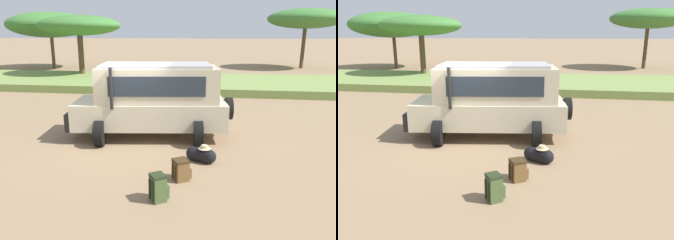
% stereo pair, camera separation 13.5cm
% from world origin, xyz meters
% --- Properties ---
extents(ground_plane, '(320.00, 320.00, 0.00)m').
position_xyz_m(ground_plane, '(0.00, 0.00, 0.00)').
color(ground_plane, '#8C7051').
extents(grass_bank, '(120.00, 7.00, 0.44)m').
position_xyz_m(grass_bank, '(0.00, 11.38, 0.22)').
color(grass_bank, olive).
rests_on(grass_bank, ground_plane).
extents(safari_vehicle, '(5.46, 3.14, 2.44)m').
position_xyz_m(safari_vehicle, '(0.72, 0.80, 1.29)').
color(safari_vehicle, beige).
rests_on(safari_vehicle, ground_plane).
extents(backpack_beside_front_wheel, '(0.50, 0.48, 0.51)m').
position_xyz_m(backpack_beside_front_wheel, '(1.97, -2.43, 0.25)').
color(backpack_beside_front_wheel, brown).
rests_on(backpack_beside_front_wheel, ground_plane).
extents(backpack_cluster_center, '(0.45, 0.43, 0.59)m').
position_xyz_m(backpack_cluster_center, '(1.60, -3.49, 0.29)').
color(backpack_cluster_center, '#42562D').
rests_on(backpack_cluster_center, ground_plane).
extents(duffel_bag_low_black_case, '(0.83, 0.57, 0.48)m').
position_xyz_m(duffel_bag_low_black_case, '(2.39, -1.23, 0.20)').
color(duffel_bag_low_black_case, black).
rests_on(duffel_bag_low_black_case, ground_plane).
extents(acacia_tree_far_left, '(7.56, 8.25, 5.18)m').
position_xyz_m(acacia_tree_far_left, '(-12.47, 20.02, 4.03)').
color(acacia_tree_far_left, brown).
rests_on(acacia_tree_far_left, ground_plane).
extents(acacia_tree_left_mid, '(5.90, 5.29, 4.57)m').
position_xyz_m(acacia_tree_left_mid, '(-6.95, 13.42, 3.83)').
color(acacia_tree_left_mid, brown).
rests_on(acacia_tree_left_mid, ground_plane).
extents(acacia_tree_centre_back, '(7.02, 6.93, 5.52)m').
position_xyz_m(acacia_tree_centre_back, '(10.98, 23.75, 4.58)').
color(acacia_tree_centre_back, brown).
rests_on(acacia_tree_centre_back, ground_plane).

